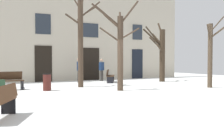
% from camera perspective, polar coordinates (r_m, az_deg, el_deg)
% --- Properties ---
extents(ground_plane, '(31.71, 31.71, 0.00)m').
position_cam_1_polar(ground_plane, '(12.60, 3.65, -4.85)').
color(ground_plane, white).
extents(building_facade, '(19.82, 0.60, 8.13)m').
position_cam_1_polar(building_facade, '(20.67, -9.26, 9.23)').
color(building_facade, '#BCB29E').
rests_on(building_facade, ground).
extents(tree_foreground, '(1.53, 1.76, 3.75)m').
position_cam_1_polar(tree_foreground, '(16.13, 19.68, 3.50)').
color(tree_foreground, '#4C3D2D').
rests_on(tree_foreground, ground).
extents(tree_near_facade, '(2.58, 1.81, 4.52)m').
position_cam_1_polar(tree_near_facade, '(13.75, 1.49, 4.92)').
color(tree_near_facade, '#423326').
rests_on(tree_near_facade, ground).
extents(tree_right_of_center, '(1.56, 1.88, 4.19)m').
position_cam_1_polar(tree_right_of_center, '(19.80, 10.09, 3.56)').
color(tree_right_of_center, '#382B1E').
rests_on(tree_right_of_center, ground).
extents(tree_center, '(2.32, 1.88, 5.64)m').
position_cam_1_polar(tree_center, '(15.65, -6.46, 6.88)').
color(tree_center, '#423326').
rests_on(tree_center, ground).
extents(litter_bin, '(0.42, 0.42, 0.84)m').
position_cam_1_polar(litter_bin, '(14.06, -13.23, -2.45)').
color(litter_bin, '#4C1E19').
rests_on(litter_bin, ground).
extents(bench_by_litter_bin, '(1.12, 1.70, 0.89)m').
position_cam_1_polar(bench_by_litter_bin, '(7.61, -21.94, -6.03)').
color(bench_by_litter_bin, '#51331E').
rests_on(bench_by_litter_bin, ground).
extents(bench_near_lamp, '(1.62, 0.63, 0.94)m').
position_cam_1_polar(bench_near_lamp, '(14.78, -20.78, -2.07)').
color(bench_near_lamp, '#3D2819').
rests_on(bench_near_lamp, ground).
extents(bench_back_to_back_left, '(1.27, 1.70, 0.86)m').
position_cam_1_polar(bench_back_to_back_left, '(18.79, -0.47, -1.19)').
color(bench_back_to_back_left, '#3D2819').
rests_on(bench_back_to_back_left, ground).
extents(person_crossing_plaza, '(0.36, 0.44, 1.66)m').
position_cam_1_polar(person_crossing_plaza, '(19.11, -6.88, 0.25)').
color(person_crossing_plaza, black).
rests_on(person_crossing_plaza, ground).
extents(person_strolling, '(0.44, 0.39, 1.61)m').
position_cam_1_polar(person_strolling, '(20.13, -2.17, 0.26)').
color(person_strolling, '#403D3A').
rests_on(person_strolling, ground).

